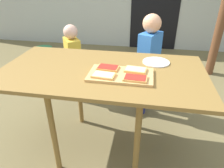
{
  "coord_description": "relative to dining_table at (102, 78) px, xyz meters",
  "views": [
    {
      "loc": [
        0.31,
        -1.34,
        1.39
      ],
      "look_at": [
        0.08,
        0.0,
        0.65
      ],
      "focal_mm": 33.12,
      "sensor_mm": 36.0,
      "label": 1
    }
  ],
  "objects": [
    {
      "name": "ground_plane",
      "position": [
        0.0,
        0.0,
        -0.69
      ],
      "size": [
        16.0,
        16.0,
        0.0
      ],
      "primitive_type": "plane",
      "color": "brown"
    },
    {
      "name": "dining_table",
      "position": [
        0.0,
        0.0,
        0.0
      ],
      "size": [
        1.49,
        0.8,
        0.76
      ],
      "color": "olive",
      "rests_on": "ground"
    },
    {
      "name": "cutting_board",
      "position": [
        0.15,
        -0.08,
        0.08
      ],
      "size": [
        0.44,
        0.26,
        0.02
      ],
      "primitive_type": "cube",
      "color": "tan",
      "rests_on": "dining_table"
    },
    {
      "name": "pizza_slice_near_left",
      "position": [
        0.04,
        -0.14,
        0.09
      ],
      "size": [
        0.16,
        0.11,
        0.02
      ],
      "color": "#E9A858",
      "rests_on": "cutting_board"
    },
    {
      "name": "pizza_slice_far_right",
      "position": [
        0.25,
        -0.02,
        0.09
      ],
      "size": [
        0.16,
        0.11,
        0.02
      ],
      "color": "#E9A858",
      "rests_on": "cutting_board"
    },
    {
      "name": "pizza_slice_far_left",
      "position": [
        0.05,
        -0.02,
        0.09
      ],
      "size": [
        0.16,
        0.11,
        0.02
      ],
      "color": "#E9A858",
      "rests_on": "cutting_board"
    },
    {
      "name": "pizza_slice_near_right",
      "position": [
        0.25,
        -0.15,
        0.09
      ],
      "size": [
        0.16,
        0.11,
        0.02
      ],
      "color": "#E9A858",
      "rests_on": "cutting_board"
    },
    {
      "name": "plate_white_right",
      "position": [
        0.39,
        0.2,
        0.07
      ],
      "size": [
        0.21,
        0.21,
        0.01
      ],
      "primitive_type": "cylinder",
      "color": "white",
      "rests_on": "dining_table"
    },
    {
      "name": "child_left",
      "position": [
        -0.51,
        0.76,
        -0.19
      ],
      "size": [
        0.25,
        0.28,
        0.9
      ],
      "color": "#282137",
      "rests_on": "ground"
    },
    {
      "name": "child_right",
      "position": [
        0.34,
        0.63,
        -0.08
      ],
      "size": [
        0.24,
        0.28,
        1.05
      ],
      "color": "navy",
      "rests_on": "ground"
    },
    {
      "name": "garden_hose_coil",
      "position": [
        -1.75,
        2.34,
        -0.67
      ],
      "size": [
        0.35,
        0.35,
        0.04
      ],
      "primitive_type": "cylinder",
      "color": "#3C9058",
      "rests_on": "ground"
    }
  ]
}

